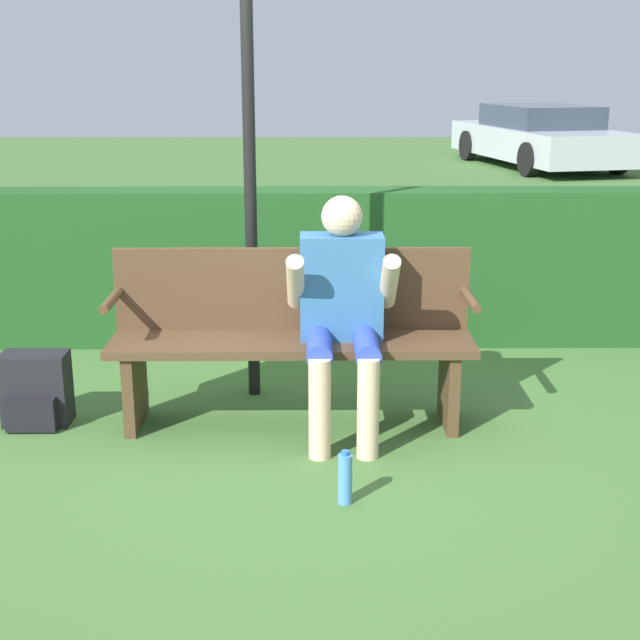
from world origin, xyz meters
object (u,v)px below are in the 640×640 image
object	(u,v)px
park_bench	(292,334)
signpost	(249,136)
person_seated	(342,303)
parked_car	(539,137)
backpack	(36,391)
water_bottle	(345,478)

from	to	relation	value
park_bench	signpost	distance (m)	1.12
person_seated	parked_car	world-z (taller)	person_seated
person_seated	backpack	bearing A→B (deg)	177.17
backpack	parked_car	xyz separation A→B (m)	(5.85, 12.69, 0.38)
park_bench	backpack	size ratio (longest dim) A/B	4.84
signpost	parked_car	xyz separation A→B (m)	(4.69, 12.24, -0.95)
backpack	signpost	world-z (taller)	signpost
water_bottle	backpack	bearing A→B (deg)	150.56
backpack	water_bottle	xyz separation A→B (m)	(1.65, -0.93, -0.07)
person_seated	water_bottle	bearing A→B (deg)	-90.75
signpost	park_bench	bearing A→B (deg)	-59.58
person_seated	parked_car	bearing A→B (deg)	71.84
water_bottle	person_seated	bearing A→B (deg)	89.25
park_bench	backpack	xyz separation A→B (m)	(-1.39, -0.05, -0.31)
park_bench	water_bottle	distance (m)	1.08
parked_car	water_bottle	bearing A→B (deg)	150.86
backpack	parked_car	distance (m)	13.98
park_bench	parked_car	world-z (taller)	parked_car
park_bench	parked_car	bearing A→B (deg)	70.59
backpack	signpost	distance (m)	1.81
park_bench	person_seated	size ratio (longest dim) A/B	1.56
backpack	signpost	bearing A→B (deg)	21.36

